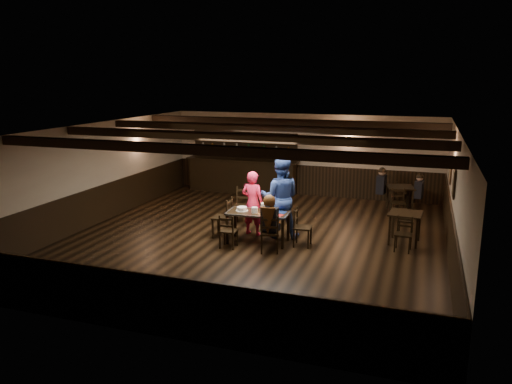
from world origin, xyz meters
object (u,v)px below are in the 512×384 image
(chair_near_left, at_px, (227,229))
(bar_counter, at_px, (243,171))
(woman_pink, at_px, (253,203))
(man_blue, at_px, (280,198))
(dining_table, at_px, (258,216))
(cake, at_px, (242,209))
(chair_near_right, at_px, (270,231))

(chair_near_left, bearing_deg, bar_counter, 106.76)
(woman_pink, distance_m, man_blue, 0.73)
(dining_table, xyz_separation_m, bar_counter, (-2.22, 4.99, 0.06))
(dining_table, relative_size, cake, 4.95)
(chair_near_left, xyz_separation_m, man_blue, (0.90, 1.22, 0.53))
(chair_near_left, height_order, woman_pink, woman_pink)
(dining_table, distance_m, woman_pink, 0.67)
(dining_table, height_order, bar_counter, bar_counter)
(chair_near_right, xyz_separation_m, bar_counter, (-2.70, 5.61, 0.21))
(man_blue, relative_size, cake, 6.60)
(chair_near_right, distance_m, cake, 1.11)
(chair_near_left, bearing_deg, dining_table, 49.83)
(chair_near_left, relative_size, man_blue, 0.40)
(man_blue, bearing_deg, dining_table, 45.45)
(chair_near_left, relative_size, cake, 2.64)
(chair_near_left, height_order, cake, cake)
(man_blue, bearing_deg, chair_near_left, 41.17)
(cake, distance_m, bar_counter, 5.32)
(woman_pink, height_order, bar_counter, bar_counter)
(chair_near_left, xyz_separation_m, woman_pink, (0.20, 1.19, 0.34))
(chair_near_right, relative_size, bar_counter, 0.23)
(woman_pink, bearing_deg, chair_near_right, 132.14)
(bar_counter, bearing_deg, man_blue, -59.47)
(woman_pink, height_order, cake, woman_pink)
(chair_near_left, bearing_deg, woman_pink, 80.47)
(dining_table, height_order, woman_pink, woman_pink)
(chair_near_right, relative_size, cake, 2.93)
(man_blue, height_order, bar_counter, bar_counter)
(dining_table, bearing_deg, woman_pink, 120.50)
(bar_counter, bearing_deg, cake, -70.01)
(woman_pink, relative_size, man_blue, 0.81)
(woman_pink, relative_size, cake, 5.35)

